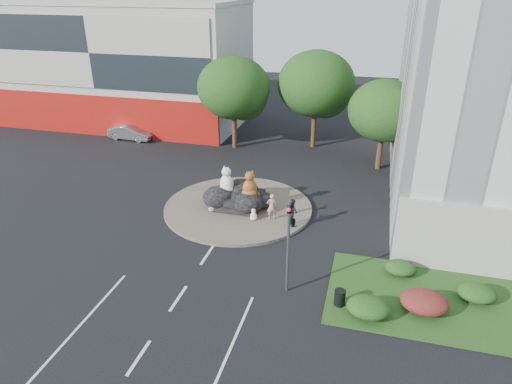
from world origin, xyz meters
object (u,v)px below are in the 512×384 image
Objects in this scene: cat_tabby at (250,184)px; kitten_white at (254,214)px; pedestrian_pink at (272,207)px; parked_car at (131,132)px; litter_bin at (340,297)px; kitten_calico at (212,204)px; pedestrian_dark at (292,212)px; cat_white at (227,179)px.

cat_tabby is 2.36× the size of kitten_white.
cat_tabby is at bearing 108.13° from kitten_white.
parked_car is at bearing -58.81° from pedestrian_pink.
kitten_white is at bearing 131.37° from litter_bin.
kitten_white is 1.26m from pedestrian_pink.
parked_car reaches higher than litter_bin.
parked_car is (-13.00, 12.63, 0.01)m from kitten_calico.
cat_tabby reaches higher than pedestrian_dark.
pedestrian_pink is 21.26m from parked_car.
pedestrian_pink reaches higher than kitten_calico.
cat_tabby reaches higher than litter_bin.
cat_white is at bearing 90.99° from kitten_calico.
cat_tabby is 19.31m from parked_car.
kitten_white is (2.33, -1.71, -1.45)m from cat_white.
parked_car is 29.85m from litter_bin.
cat_white reaches higher than litter_bin.
kitten_calico is at bearing 167.79° from cat_tabby.
kitten_calico is 5.47m from pedestrian_dark.
kitten_white is at bearing -127.46° from parked_car.
cat_tabby reaches higher than kitten_white.
pedestrian_pink is at bearing 27.41° from kitten_calico.
cat_white is at bearing 137.81° from kitten_white.
cat_white is at bearing 24.04° from pedestrian_dark.
pedestrian_pink is at bearing 26.54° from pedestrian_dark.
cat_white is 3.78m from pedestrian_pink.
cat_tabby is 2.22m from pedestrian_pink.
kitten_calico is 18.13m from parked_car.
kitten_calico is 0.23× the size of parked_car.
kitten_calico is 1.25× the size of litter_bin.
kitten_white reaches higher than litter_bin.
parked_car is 5.41× the size of litter_bin.
pedestrian_dark is at bearing -6.26° from kitten_white.
cat_white reaches higher than cat_tabby.
pedestrian_dark is at bearing -59.46° from cat_tabby.
cat_tabby reaches higher than pedestrian_pink.
pedestrian_dark reaches higher than parked_car.
pedestrian_pink is at bearing 14.91° from kitten_white.
cat_tabby is 1.07× the size of pedestrian_pink.
parked_car reaches higher than kitten_white.
cat_white reaches higher than pedestrian_pink.
litter_bin is at bearing -54.59° from kitten_white.
litter_bin is (6.78, -8.40, -1.51)m from cat_tabby.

